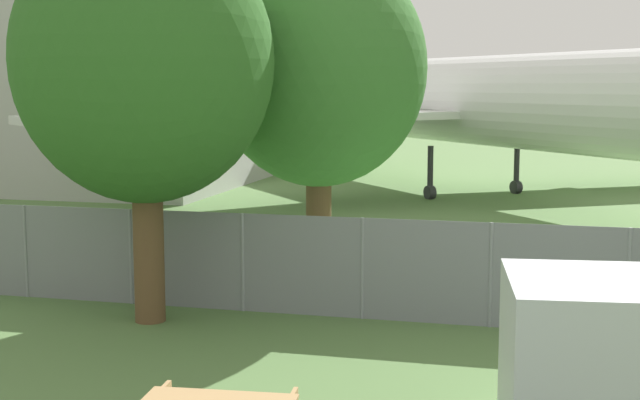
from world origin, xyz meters
name	(u,v)px	position (x,y,z in m)	size (l,w,h in m)	color
hangar_building	(29,25)	(-18.67, 33.67, 7.64)	(22.02, 14.55, 16.85)	#B2B2AD
perimeter_fence	(243,262)	(0.00, 11.45, 1.04)	(56.07, 0.07, 2.07)	gray
airplane	(495,102)	(4.04, 31.17, 4.00)	(31.74, 36.70, 11.42)	white
tree_behind_benches	(144,62)	(-1.54, 10.23, 5.16)	(5.06, 5.06, 7.97)	brown
tree_far_right	(319,69)	(0.96, 14.12, 5.07)	(4.96, 4.96, 7.83)	brown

